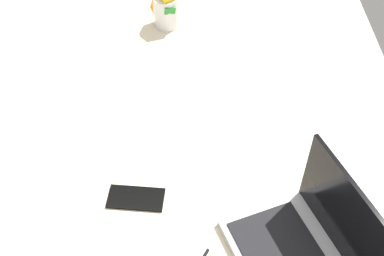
% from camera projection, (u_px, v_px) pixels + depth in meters
% --- Properties ---
extents(bed_mattress, '(1.80, 1.40, 0.18)m').
position_uv_depth(bed_mattress, '(169.00, 159.00, 1.44)').
color(bed_mattress, beige).
rests_on(bed_mattress, ground).
extents(laptop, '(0.39, 0.33, 0.23)m').
position_uv_depth(laptop, '(309.00, 253.00, 1.08)').
color(laptop, '#B7BABC').
rests_on(laptop, bed_mattress).
extents(snack_cup, '(0.10, 0.10, 0.14)m').
position_uv_depth(snack_cup, '(166.00, 11.00, 1.70)').
color(snack_cup, silver).
rests_on(snack_cup, bed_mattress).
extents(cell_phone, '(0.08, 0.15, 0.01)m').
position_uv_depth(cell_phone, '(136.00, 198.00, 1.23)').
color(cell_phone, black).
rests_on(cell_phone, bed_mattress).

